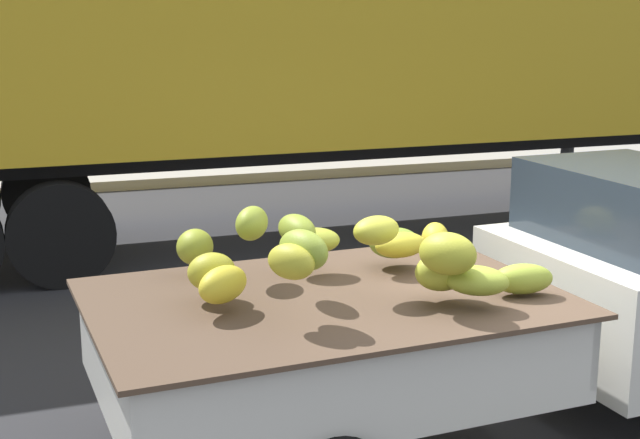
{
  "coord_description": "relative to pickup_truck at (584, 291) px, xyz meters",
  "views": [
    {
      "loc": [
        -2.97,
        -4.61,
        2.7
      ],
      "look_at": [
        -1.12,
        0.81,
        1.39
      ],
      "focal_mm": 49.96,
      "sensor_mm": 36.0,
      "label": 1
    }
  ],
  "objects": [
    {
      "name": "curb_strip",
      "position": [
        -0.58,
        9.66,
        -0.81
      ],
      "size": [
        80.0,
        0.8,
        0.16
      ],
      "primitive_type": "cube",
      "color": "gray",
      "rests_on": "ground"
    },
    {
      "name": "semi_trailer",
      "position": [
        0.3,
        5.55,
        1.65
      ],
      "size": [
        12.05,
        2.85,
        3.95
      ],
      "rotation": [
        0.0,
        0.0,
        0.02
      ],
      "color": "gold",
      "rests_on": "ground"
    },
    {
      "name": "pickup_truck",
      "position": [
        0.0,
        0.0,
        0.0
      ],
      "size": [
        4.95,
        2.12,
        1.7
      ],
      "rotation": [
        0.0,
        0.0,
        0.06
      ],
      "color": "silver",
      "rests_on": "ground"
    }
  ]
}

